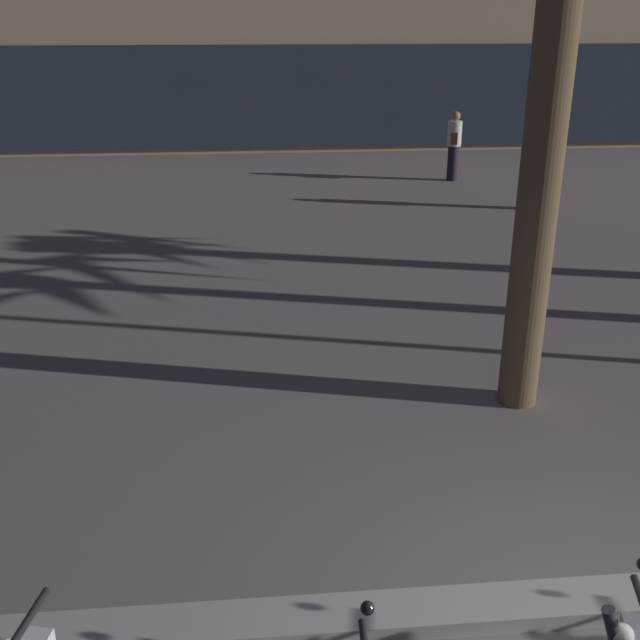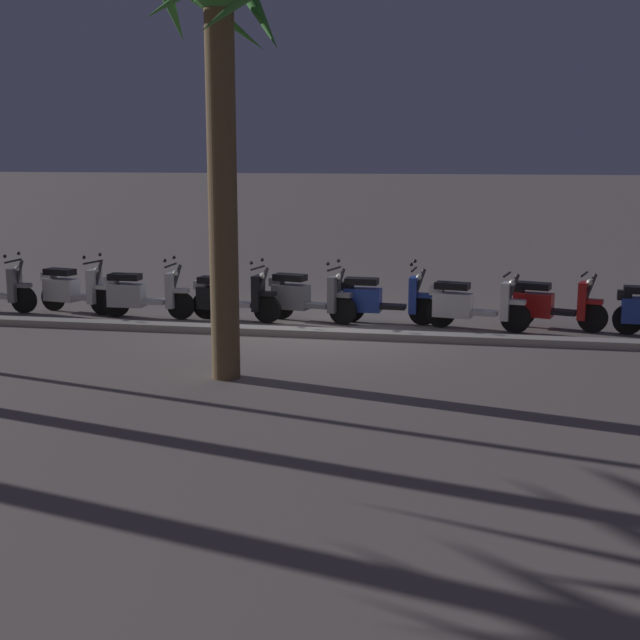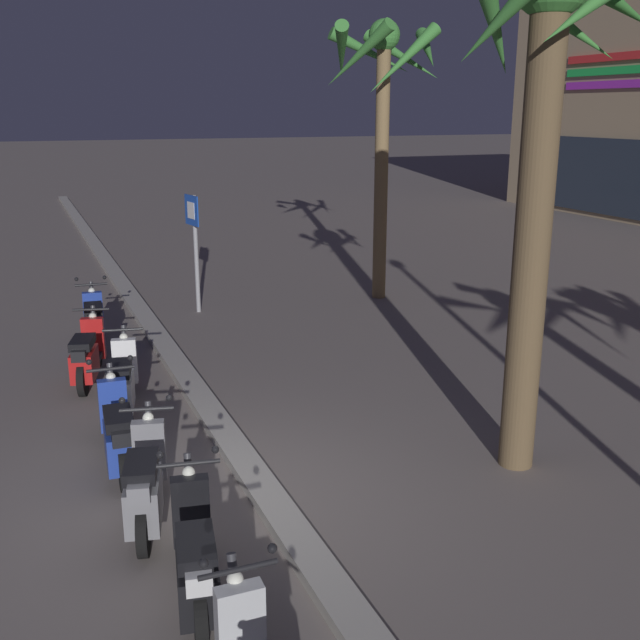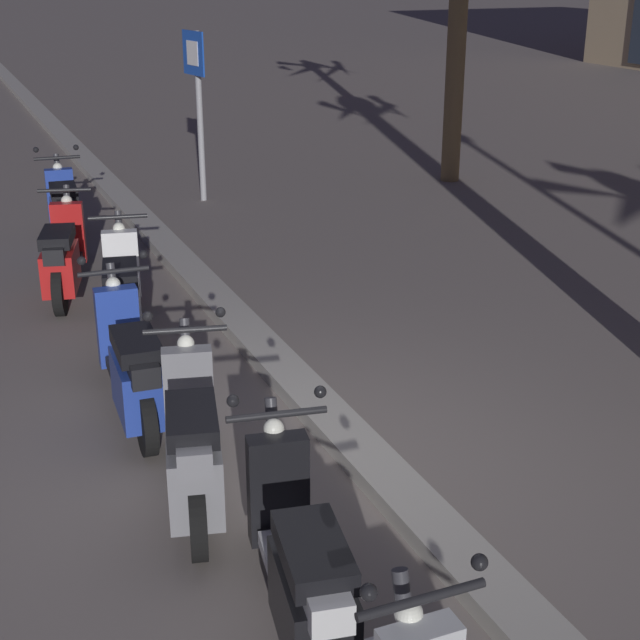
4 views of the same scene
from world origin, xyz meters
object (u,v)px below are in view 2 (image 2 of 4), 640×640
scooter_black_mid_centre (229,297)px  scooter_silver_tail_end (141,294)px  scooter_white_far_back (72,289)px  scooter_red_mid_front (549,304)px  scooter_blue_last_in_row (379,299)px  scooter_grey_mid_rear (304,297)px  palm_tree_near_sign (220,70)px  scooter_white_lead_nearest (469,305)px

scooter_black_mid_centre → scooter_silver_tail_end: 1.73m
scooter_black_mid_centre → scooter_white_far_back: same height
scooter_white_far_back → scooter_silver_tail_end: bearing=169.1°
scooter_red_mid_front → scooter_silver_tail_end: size_ratio=0.96×
scooter_red_mid_front → scooter_blue_last_in_row: 3.04m
scooter_grey_mid_rear → scooter_red_mid_front: bearing=-178.4°
scooter_black_mid_centre → scooter_silver_tail_end: (1.73, 0.06, 0.01)m
scooter_black_mid_centre → scooter_white_far_back: size_ratio=1.05×
scooter_red_mid_front → palm_tree_near_sign: palm_tree_near_sign is taller
palm_tree_near_sign → scooter_black_mid_centre: bearing=-74.4°
scooter_red_mid_front → palm_tree_near_sign: bearing=43.3°
scooter_red_mid_front → scooter_blue_last_in_row: scooter_blue_last_in_row is taller
scooter_white_far_back → palm_tree_near_sign: size_ratio=0.29×
scooter_grey_mid_rear → palm_tree_near_sign: (0.25, 4.27, 3.72)m
scooter_blue_last_in_row → palm_tree_near_sign: (1.63, 4.36, 3.73)m
scooter_silver_tail_end → palm_tree_near_sign: bearing=125.4°
scooter_white_lead_nearest → scooter_blue_last_in_row: 1.68m
scooter_silver_tail_end → scooter_white_far_back: size_ratio=1.07×
scooter_white_lead_nearest → scooter_silver_tail_end: (6.16, 0.03, 0.01)m
scooter_grey_mid_rear → scooter_black_mid_centre: same height
scooter_red_mid_front → scooter_white_lead_nearest: bearing=13.0°
scooter_red_mid_front → scooter_grey_mid_rear: (4.43, 0.12, 0.02)m
scooter_red_mid_front → scooter_grey_mid_rear: 4.43m
scooter_blue_last_in_row → scooter_grey_mid_rear: (1.38, 0.08, 0.01)m
scooter_grey_mid_rear → scooter_black_mid_centre: size_ratio=0.99×
scooter_grey_mid_rear → palm_tree_near_sign: 5.67m
scooter_red_mid_front → scooter_silver_tail_end: 7.56m
scooter_black_mid_centre → palm_tree_near_sign: size_ratio=0.31×
scooter_silver_tail_end → palm_tree_near_sign: palm_tree_near_sign is taller
scooter_white_lead_nearest → scooter_blue_last_in_row: (1.65, -0.28, 0.00)m
scooter_red_mid_front → scooter_white_far_back: scooter_white_far_back is taller
scooter_grey_mid_rear → scooter_silver_tail_end: (3.12, 0.23, -0.01)m
scooter_silver_tail_end → palm_tree_near_sign: (-2.88, 4.05, 3.73)m
scooter_black_mid_centre → palm_tree_near_sign: palm_tree_near_sign is taller
palm_tree_near_sign → scooter_red_mid_front: bearing=-136.7°
scooter_grey_mid_rear → scooter_black_mid_centre: 1.40m
scooter_blue_last_in_row → scooter_grey_mid_rear: bearing=3.3°
palm_tree_near_sign → scooter_white_lead_nearest: bearing=-128.8°
scooter_black_mid_centre → scooter_white_far_back: 3.29m
scooter_grey_mid_rear → scooter_white_lead_nearest: bearing=176.2°
scooter_red_mid_front → scooter_black_mid_centre: size_ratio=0.98×
scooter_silver_tail_end → palm_tree_near_sign: size_ratio=0.32×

